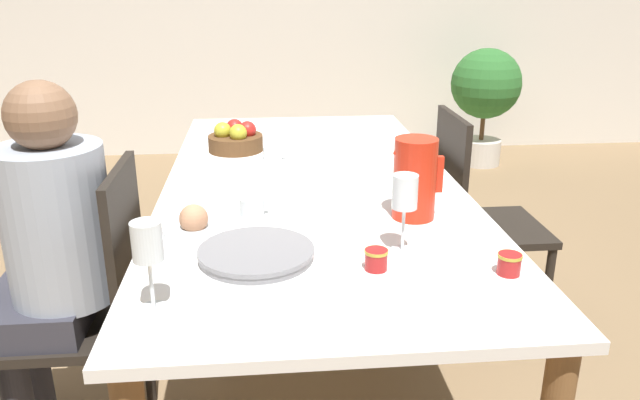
% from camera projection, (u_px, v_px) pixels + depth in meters
% --- Properties ---
extents(ground_plane, '(20.00, 20.00, 0.00)m').
position_uv_depth(ground_plane, '(312.00, 358.00, 2.49)').
color(ground_plane, '#7F6647').
extents(dining_table, '(1.04, 2.18, 0.74)m').
position_uv_depth(dining_table, '(312.00, 203.00, 2.26)').
color(dining_table, white).
rests_on(dining_table, ground_plane).
extents(chair_person_side, '(0.42, 0.42, 0.93)m').
position_uv_depth(chair_person_side, '(91.00, 306.00, 1.90)').
color(chair_person_side, black).
rests_on(chair_person_side, ground_plane).
extents(chair_opposite, '(0.42, 0.42, 0.93)m').
position_uv_depth(chair_opposite, '(476.00, 217.00, 2.60)').
color(chair_opposite, black).
rests_on(chair_opposite, ground_plane).
extents(person_seated, '(0.39, 0.41, 1.18)m').
position_uv_depth(person_seated, '(49.00, 247.00, 1.80)').
color(person_seated, '#33333D').
rests_on(person_seated, ground_plane).
extents(red_pitcher, '(0.15, 0.13, 0.25)m').
position_uv_depth(red_pitcher, '(415.00, 178.00, 1.87)').
color(red_pitcher, red).
rests_on(red_pitcher, dining_table).
extents(wine_glass_water, '(0.07, 0.07, 0.22)m').
position_uv_depth(wine_glass_water, '(405.00, 195.00, 1.62)').
color(wine_glass_water, white).
rests_on(wine_glass_water, dining_table).
extents(wine_glass_juice, '(0.07, 0.07, 0.21)m').
position_uv_depth(wine_glass_juice, '(148.00, 246.00, 1.34)').
color(wine_glass_juice, white).
rests_on(wine_glass_juice, dining_table).
extents(teacup_near_person, '(0.13, 0.13, 0.06)m').
position_uv_depth(teacup_near_person, '(252.00, 208.00, 1.91)').
color(teacup_near_person, silver).
rests_on(teacup_near_person, dining_table).
extents(teacup_across, '(0.13, 0.13, 0.06)m').
position_uv_depth(teacup_across, '(273.00, 155.00, 2.48)').
color(teacup_across, silver).
rests_on(teacup_across, dining_table).
extents(serving_tray, '(0.30, 0.30, 0.03)m').
position_uv_depth(serving_tray, '(256.00, 254.00, 1.63)').
color(serving_tray, gray).
rests_on(serving_tray, dining_table).
extents(bread_plate, '(0.18, 0.18, 0.08)m').
position_uv_depth(bread_plate, '(194.00, 223.00, 1.80)').
color(bread_plate, silver).
rests_on(bread_plate, dining_table).
extents(jam_jar_amber, '(0.06, 0.06, 0.05)m').
position_uv_depth(jam_jar_amber, '(376.00, 258.00, 1.57)').
color(jam_jar_amber, '#A81E1E').
rests_on(jam_jar_amber, dining_table).
extents(jam_jar_red, '(0.06, 0.06, 0.05)m').
position_uv_depth(jam_jar_red, '(509.00, 263.00, 1.54)').
color(jam_jar_red, '#A81E1E').
rests_on(jam_jar_red, dining_table).
extents(fruit_bowl, '(0.23, 0.23, 0.12)m').
position_uv_depth(fruit_bowl, '(236.00, 139.00, 2.62)').
color(fruit_bowl, brown).
rests_on(fruit_bowl, dining_table).
extents(potted_plant, '(0.54, 0.54, 0.92)m').
position_uv_depth(potted_plant, '(485.00, 91.00, 4.86)').
color(potted_plant, beige).
rests_on(potted_plant, ground_plane).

